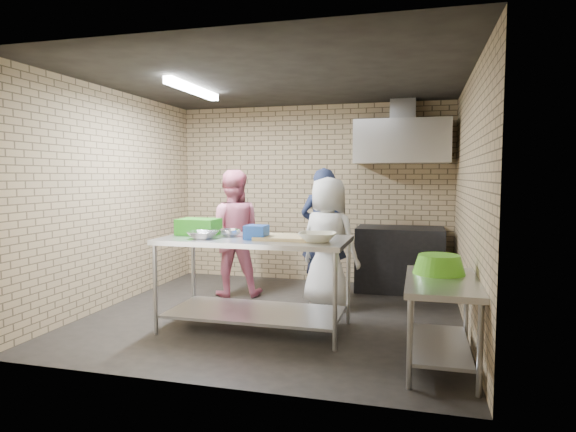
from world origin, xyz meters
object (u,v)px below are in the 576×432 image
object	(u,v)px
bottle_red	(406,148)
woman_pink	(232,233)
stove	(400,259)
green_basin	(439,264)
blue_tub	(256,232)
man_navy	(324,233)
side_counter	(441,323)
woman_white	(328,242)
prep_table	(255,283)
bottle_green	(435,148)
green_crate	(199,227)

from	to	relation	value
bottle_red	woman_pink	distance (m)	2.76
stove	green_basin	world-z (taller)	green_basin
blue_tub	woman_pink	distance (m)	1.67
man_navy	side_counter	bearing A→B (deg)	129.81
blue_tub	woman_white	size ratio (longest dim) A/B	0.13
woman_pink	woman_white	xyz separation A→B (m)	(1.37, -0.26, -0.05)
prep_table	side_counter	distance (m)	1.95
blue_tub	bottle_green	distance (m)	3.26
blue_tub	man_navy	world-z (taller)	man_navy
stove	man_navy	xyz separation A→B (m)	(-0.97, -0.68, 0.41)
stove	woman_pink	distance (m)	2.39
prep_table	green_basin	size ratio (longest dim) A/B	4.25
stove	woman_white	distance (m)	1.43
blue_tub	stove	bearing A→B (deg)	59.29
side_counter	bottle_green	distance (m)	3.41
side_counter	blue_tub	distance (m)	1.99
blue_tub	bottle_green	xyz separation A→B (m)	(1.81, 2.53, 0.97)
prep_table	woman_pink	distance (m)	1.59
side_counter	stove	bearing A→B (deg)	99.29
green_basin	green_crate	bearing A→B (deg)	170.43
green_basin	woman_pink	bearing A→B (deg)	148.01
bottle_green	bottle_red	bearing A→B (deg)	180.00
green_crate	man_navy	bearing A→B (deg)	50.60
green_basin	woman_white	bearing A→B (deg)	132.25
stove	green_basin	distance (m)	2.57
prep_table	green_crate	distance (m)	0.91
man_navy	woman_pink	size ratio (longest dim) A/B	1.01
side_counter	green_basin	xyz separation A→B (m)	(-0.02, 0.25, 0.46)
side_counter	bottle_green	bearing A→B (deg)	90.00
side_counter	blue_tub	size ratio (longest dim) A/B	5.53
green_basin	man_navy	world-z (taller)	man_navy
man_navy	blue_tub	bearing A→B (deg)	81.69
woman_pink	bottle_green	bearing A→B (deg)	-174.59
woman_white	bottle_green	bearing A→B (deg)	-112.23
stove	bottle_green	world-z (taller)	bottle_green
side_counter	bottle_green	world-z (taller)	bottle_green
green_basin	woman_white	xyz separation A→B (m)	(-1.26, 1.38, -0.03)
woman_pink	woman_white	size ratio (longest dim) A/B	1.06
prep_table	bottle_red	world-z (taller)	bottle_red
stove	woman_pink	size ratio (longest dim) A/B	0.70
bottle_green	woman_white	bearing A→B (deg)	-133.24
bottle_red	bottle_green	distance (m)	0.40
green_crate	woman_white	world-z (taller)	woman_white
green_crate	green_basin	bearing A→B (deg)	-9.57
green_crate	blue_tub	size ratio (longest dim) A/B	2.00
bottle_green	woman_pink	distance (m)	3.09
green_basin	man_navy	distance (m)	2.30
side_counter	woman_white	size ratio (longest dim) A/B	0.74
prep_table	man_navy	xyz separation A→B (m)	(0.44, 1.51, 0.38)
woman_white	woman_pink	bearing A→B (deg)	10.39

